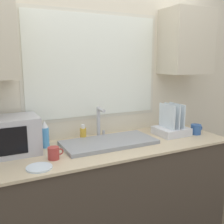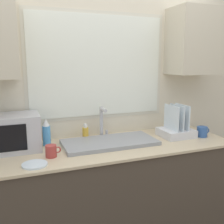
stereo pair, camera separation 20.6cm
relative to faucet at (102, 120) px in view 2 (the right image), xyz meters
name	(u,v)px [view 2 (the right image)]	position (x,y,z in m)	size (l,w,h in m)	color
countertop	(111,196)	(0.00, -0.22, -0.61)	(2.03, 0.69, 0.91)	#42382D
wall_back	(98,85)	(0.00, 0.11, 0.31)	(6.00, 0.38, 2.60)	beige
sink_basin	(110,142)	(0.00, -0.20, -0.14)	(0.77, 0.37, 0.03)	gray
faucet	(102,120)	(0.00, 0.00, 0.00)	(0.08, 0.14, 0.28)	#B7B7BC
microwave	(11,133)	(-0.76, -0.08, -0.02)	(0.42, 0.31, 0.28)	#B2B2B7
dish_rack	(176,129)	(0.64, -0.21, -0.08)	(0.28, 0.26, 0.29)	silver
spray_bottle	(46,133)	(-0.49, -0.05, -0.05)	(0.06, 0.06, 0.22)	#4C99D8
soap_bottle	(86,133)	(-0.15, 0.00, -0.10)	(0.05, 0.05, 0.14)	gold
mug_near_sink	(51,151)	(-0.50, -0.33, -0.11)	(0.11, 0.08, 0.09)	#A53833
mug_by_rack	(202,132)	(0.85, -0.30, -0.11)	(0.13, 0.09, 0.09)	#335999
small_plate	(35,165)	(-0.62, -0.45, -0.15)	(0.17, 0.17, 0.01)	silver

